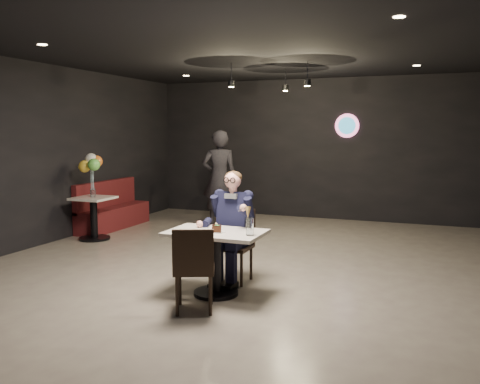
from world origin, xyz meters
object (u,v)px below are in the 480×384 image
at_px(chair_far, 234,246).
at_px(seated_man, 234,225).
at_px(sundae_glass, 250,227).
at_px(balloon_vase, 93,193).
at_px(booth_bench, 113,205).
at_px(passerby, 219,178).
at_px(side_table, 94,218).
at_px(chair_near, 194,268).
at_px(main_table, 216,263).

relative_size(chair_far, seated_man, 0.64).
xyz_separation_m(seated_man, sundae_glass, (0.44, -0.62, 0.13)).
height_order(seated_man, balloon_vase, seated_man).
xyz_separation_m(booth_bench, passerby, (1.79, 1.06, 0.49)).
bearing_deg(chair_far, sundae_glass, -54.34).
xyz_separation_m(side_table, passerby, (1.49, 2.06, 0.57)).
bearing_deg(chair_far, booth_bench, 145.39).
bearing_deg(side_table, chair_near, -38.20).
height_order(chair_far, sundae_glass, sundae_glass).
relative_size(chair_near, booth_bench, 0.50).
xyz_separation_m(chair_far, seated_man, (0.00, 0.00, 0.26)).
relative_size(seated_man, balloon_vase, 10.08).
distance_m(main_table, chair_near, 0.56).
bearing_deg(sundae_glass, passerby, 117.83).
bearing_deg(passerby, sundae_glass, 93.77).
bearing_deg(chair_near, sundae_glass, 24.22).
bearing_deg(balloon_vase, sundae_glass, -29.18).
relative_size(main_table, seated_man, 0.76).
xyz_separation_m(seated_man, balloon_vase, (-3.22, 1.43, 0.10)).
xyz_separation_m(chair_far, chair_near, (0.00, -1.11, 0.00)).
height_order(booth_bench, side_table, booth_bench).
bearing_deg(balloon_vase, chair_near, -38.20).
bearing_deg(seated_man, main_table, -90.00).
height_order(chair_near, sundae_glass, sundae_glass).
distance_m(chair_near, balloon_vase, 4.11).
height_order(chair_near, balloon_vase, chair_near).
height_order(chair_far, balloon_vase, chair_far).
height_order(chair_far, side_table, chair_far).
bearing_deg(chair_far, main_table, -90.00).
relative_size(side_table, passerby, 0.41).
relative_size(booth_bench, passerby, 0.97).
bearing_deg(sundae_glass, balloon_vase, 150.82).
xyz_separation_m(chair_near, booth_bench, (-3.52, 3.53, 0.00)).
distance_m(main_table, seated_man, 0.65).
xyz_separation_m(sundae_glass, booth_bench, (-3.96, 3.04, -0.38)).
height_order(main_table, passerby, passerby).
bearing_deg(chair_far, side_table, 156.07).
height_order(booth_bench, passerby, passerby).
bearing_deg(seated_man, balloon_vase, 156.07).
bearing_deg(booth_bench, passerby, 30.65).
bearing_deg(sundae_glass, chair_near, -132.19).
xyz_separation_m(chair_near, balloon_vase, (-3.22, 2.53, 0.36)).
bearing_deg(chair_near, passerby, 87.00).
height_order(seated_man, booth_bench, seated_man).
height_order(chair_far, passerby, passerby).
height_order(balloon_vase, passerby, passerby).
relative_size(chair_near, sundae_glass, 4.81).
height_order(chair_near, side_table, chair_near).
relative_size(sundae_glass, passerby, 0.10).
xyz_separation_m(sundae_glass, balloon_vase, (-3.66, 2.04, -0.02)).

